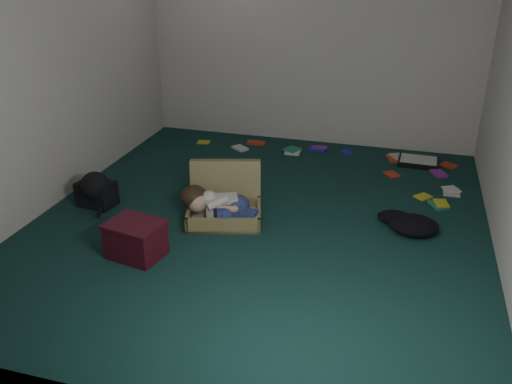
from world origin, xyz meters
The scene contains 11 objects.
floor centered at (0.00, 0.00, 0.00)m, with size 4.50×4.50×0.00m, color #123430.
wall_back centered at (0.00, 2.25, 1.30)m, with size 4.50×4.50×0.00m, color silver.
wall_front centered at (0.00, -2.25, 1.30)m, with size 4.50×4.50×0.00m, color silver.
wall_left centered at (-2.00, 0.00, 1.30)m, with size 4.50×4.50×0.00m, color silver.
suitcase centered at (-0.34, 0.00, 0.14)m, with size 0.81×0.79×0.48m.
person centered at (-0.34, -0.17, 0.19)m, with size 0.73×0.37×0.30m.
maroon_bin centered at (-0.80, -0.87, 0.15)m, with size 0.49×0.42×0.30m.
backpack centered at (-1.59, -0.13, 0.13)m, with size 0.43×0.34×0.26m, color black, non-canonical shape.
clothing_pile centered at (1.23, 0.26, 0.07)m, with size 0.45×0.37×0.14m, color black, non-canonical shape.
paper_tray centered at (1.37, 1.81, 0.03)m, with size 0.45×0.35×0.06m.
book_scatter centered at (0.69, 1.61, 0.01)m, with size 3.16×1.43×0.02m.
Camera 1 is at (1.17, -4.22, 2.32)m, focal length 38.00 mm.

